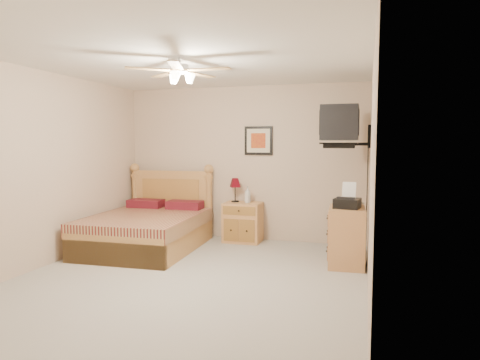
% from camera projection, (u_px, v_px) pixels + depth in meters
% --- Properties ---
extents(floor, '(4.50, 4.50, 0.00)m').
position_uv_depth(floor, '(189.00, 279.00, 4.99)').
color(floor, '#A29D93').
rests_on(floor, ground).
extents(ceiling, '(4.00, 4.50, 0.04)m').
position_uv_depth(ceiling, '(187.00, 61.00, 4.77)').
color(ceiling, white).
rests_on(ceiling, ground).
extents(wall_back, '(4.00, 0.04, 2.50)m').
position_uv_depth(wall_back, '(243.00, 163.00, 7.03)').
color(wall_back, '#C8AD93').
rests_on(wall_back, ground).
extents(wall_front, '(4.00, 0.04, 2.50)m').
position_uv_depth(wall_front, '(47.00, 196.00, 2.73)').
color(wall_front, '#C8AD93').
rests_on(wall_front, ground).
extents(wall_left, '(0.04, 4.50, 2.50)m').
position_uv_depth(wall_left, '(43.00, 169.00, 5.45)').
color(wall_left, '#C8AD93').
rests_on(wall_left, ground).
extents(wall_right, '(0.04, 4.50, 2.50)m').
position_uv_depth(wall_right, '(371.00, 176.00, 4.31)').
color(wall_right, '#C8AD93').
rests_on(wall_right, ground).
extents(bed, '(1.53, 1.97, 1.24)m').
position_uv_depth(bed, '(146.00, 208.00, 6.34)').
color(bed, '#BD833C').
rests_on(bed, ground).
extents(nightstand, '(0.58, 0.44, 0.63)m').
position_uv_depth(nightstand, '(243.00, 222.00, 6.86)').
color(nightstand, '#C07E51').
rests_on(nightstand, ground).
extents(table_lamp, '(0.25, 0.25, 0.39)m').
position_uv_depth(table_lamp, '(235.00, 190.00, 6.92)').
color(table_lamp, '#53030E').
rests_on(table_lamp, nightstand).
extents(lotion_bottle, '(0.12, 0.12, 0.27)m').
position_uv_depth(lotion_bottle, '(248.00, 195.00, 6.81)').
color(lotion_bottle, silver).
rests_on(lotion_bottle, nightstand).
extents(framed_picture, '(0.46, 0.04, 0.46)m').
position_uv_depth(framed_picture, '(259.00, 141.00, 6.90)').
color(framed_picture, black).
rests_on(framed_picture, wall_back).
extents(dresser, '(0.48, 0.67, 0.76)m').
position_uv_depth(dresser, '(347.00, 236.00, 5.52)').
color(dresser, '#C08244').
rests_on(dresser, ground).
extents(fax_machine, '(0.36, 0.37, 0.33)m').
position_uv_depth(fax_machine, '(347.00, 195.00, 5.41)').
color(fax_machine, black).
rests_on(fax_machine, dresser).
extents(magazine_lower, '(0.20, 0.26, 0.02)m').
position_uv_depth(magazine_lower, '(344.00, 204.00, 5.69)').
color(magazine_lower, beige).
rests_on(magazine_lower, dresser).
extents(magazine_upper, '(0.34, 0.37, 0.02)m').
position_uv_depth(magazine_upper, '(344.00, 203.00, 5.68)').
color(magazine_upper, gray).
rests_on(magazine_upper, magazine_lower).
extents(wall_tv, '(0.56, 0.46, 0.58)m').
position_uv_depth(wall_tv, '(351.00, 126.00, 5.61)').
color(wall_tv, black).
rests_on(wall_tv, wall_right).
extents(ceiling_fan, '(1.14, 1.14, 0.28)m').
position_uv_depth(ceiling_fan, '(179.00, 71.00, 4.59)').
color(ceiling_fan, white).
rests_on(ceiling_fan, ceiling).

